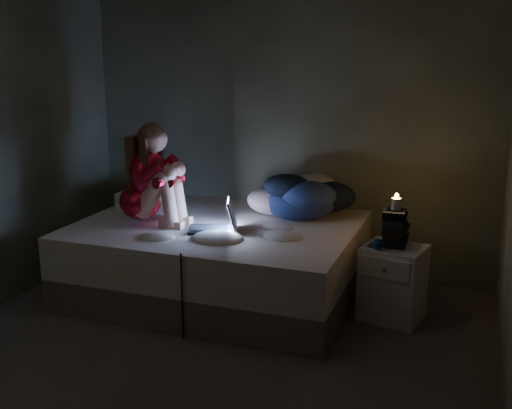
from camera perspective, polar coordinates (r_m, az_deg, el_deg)
The scene contains 12 objects.
floor at distance 4.12m, azimuth -5.60°, elevation -14.23°, with size 3.60×3.80×0.02m, color #4C443F.
wall_back at distance 5.44m, azimuth 2.81°, elevation 7.38°, with size 3.60×0.02×2.60m, color #34372A.
bed at distance 5.03m, azimuth -3.46°, elevation -4.97°, with size 2.15×1.61×0.59m, color beige, non-canonical shape.
pillow at distance 5.48m, azimuth -9.68°, elevation 0.44°, with size 0.48×0.34×0.14m, color white.
woman at distance 4.97m, azimuth -10.57°, elevation 2.89°, with size 0.49×0.32×0.80m, color maroon, non-canonical shape.
laptop at distance 4.71m, azimuth -4.07°, elevation -0.92°, with size 0.36×0.25×0.25m, color black, non-canonical shape.
clothes_pile at distance 5.09m, azimuth 3.93°, elevation 0.94°, with size 0.63×0.51×0.38m, color navy, non-canonical shape.
nightstand at distance 4.69m, azimuth 12.35°, elevation -6.97°, with size 0.41×0.37×0.55m, color silver.
book_stack at distance 4.59m, azimuth 12.52°, elevation -2.13°, with size 0.19×0.25×0.26m, color black, non-canonical shape.
candle at distance 4.54m, azimuth 12.63°, elevation -0.07°, with size 0.07×0.07×0.08m, color beige.
phone at distance 4.57m, azimuth 10.84°, elevation -3.72°, with size 0.07×0.14×0.01m, color black.
blue_orb at distance 4.48m, azimuth 11.31°, elevation -3.67°, with size 0.08×0.08×0.08m, color navy.
Camera 1 is at (1.60, -3.25, 1.95)m, focal length 43.96 mm.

